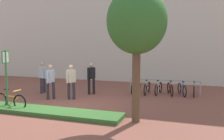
# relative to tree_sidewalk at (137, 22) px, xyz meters

# --- Properties ---
(ground_plane) EXTENTS (60.00, 60.00, 0.00)m
(ground_plane) POSITION_rel_tree_sidewalk_xyz_m (-3.13, 1.43, -3.43)
(ground_plane) COLOR brown
(building_facade) EXTENTS (28.00, 1.20, 10.00)m
(building_facade) POSITION_rel_tree_sidewalk_xyz_m (-3.13, 9.45, 1.57)
(building_facade) COLOR beige
(building_facade) RESTS_ON ground
(planter_strip) EXTENTS (7.00, 1.10, 0.16)m
(planter_strip) POSITION_rel_tree_sidewalk_xyz_m (-3.99, -0.08, -3.35)
(planter_strip) COLOR #336028
(planter_strip) RESTS_ON ground
(tree_sidewalk) EXTENTS (2.03, 2.03, 4.60)m
(tree_sidewalk) POSITION_rel_tree_sidewalk_xyz_m (0.00, 0.00, 0.00)
(tree_sidewalk) COLOR brown
(tree_sidewalk) RESTS_ON ground
(parking_sign_post) EXTENTS (0.08, 0.36, 2.46)m
(parking_sign_post) POSITION_rel_tree_sidewalk_xyz_m (-5.45, -0.08, -1.82)
(parking_sign_post) COLOR #2D7238
(parking_sign_post) RESTS_ON ground
(bike_at_sign) EXTENTS (1.68, 0.42, 0.86)m
(bike_at_sign) POSITION_rel_tree_sidewalk_xyz_m (-5.36, -0.01, -3.08)
(bike_at_sign) COLOR black
(bike_at_sign) RESTS_ON ground
(bike_rack_cluster) EXTENTS (3.75, 1.88, 0.83)m
(bike_rack_cluster) POSITION_rel_tree_sidewalk_xyz_m (0.42, 5.10, -3.09)
(bike_rack_cluster) COLOR #99999E
(bike_rack_cluster) RESTS_ON ground
(bollard_steel) EXTENTS (0.16, 0.16, 0.90)m
(bollard_steel) POSITION_rel_tree_sidewalk_xyz_m (-1.00, 3.97, -2.98)
(bollard_steel) COLOR #ADADB2
(bollard_steel) RESTS_ON ground
(person_shirt_blue) EXTENTS (0.57, 0.49, 1.72)m
(person_shirt_blue) POSITION_rel_tree_sidewalk_xyz_m (-6.10, 3.38, -2.45)
(person_shirt_blue) COLOR #2D2D38
(person_shirt_blue) RESTS_ON ground
(person_shirt_white) EXTENTS (0.37, 0.58, 1.72)m
(person_shirt_white) POSITION_rel_tree_sidewalk_xyz_m (-3.81, 2.46, -2.45)
(person_shirt_white) COLOR #2D2D38
(person_shirt_white) RESTS_ON ground
(person_suited_navy) EXTENTS (0.37, 0.58, 1.72)m
(person_suited_navy) POSITION_rel_tree_sidewalk_xyz_m (-3.37, 3.92, -2.45)
(person_suited_navy) COLOR black
(person_suited_navy) RESTS_ON ground
(person_casual_tan) EXTENTS (0.35, 0.61, 1.72)m
(person_casual_tan) POSITION_rel_tree_sidewalk_xyz_m (-4.79, 2.14, -2.45)
(person_casual_tan) COLOR #2D2D38
(person_casual_tan) RESTS_ON ground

